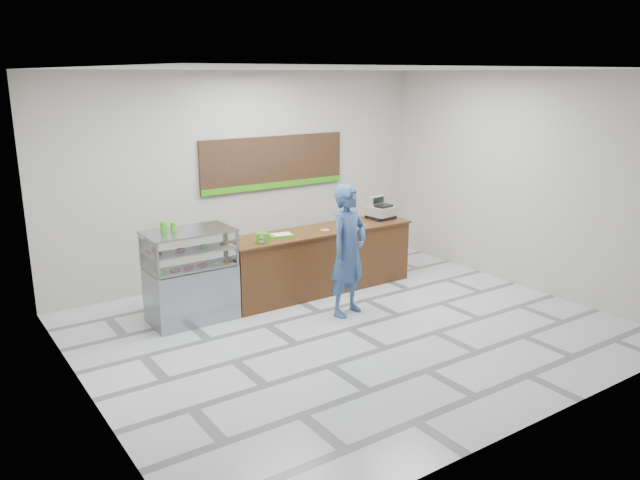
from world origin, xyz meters
TOP-DOWN VIEW (x-y plane):
  - floor at (0.00, 0.00)m, footprint 7.00×7.00m
  - back_wall at (0.00, 3.00)m, footprint 7.00×0.00m
  - ceiling at (0.00, 0.00)m, footprint 7.00×7.00m
  - sales_counter at (0.55, 1.55)m, footprint 3.26×0.76m
  - display_case at (-1.67, 1.55)m, footprint 1.22×0.72m
  - menu_board at (0.55, 2.96)m, footprint 2.80×0.06m
  - cash_register at (1.85, 1.61)m, footprint 0.45×0.47m
  - card_terminal at (1.31, 1.61)m, footprint 0.13×0.19m
  - serving_tray at (-0.16, 1.58)m, footprint 0.42×0.34m
  - napkin_box at (-0.95, 1.68)m, footprint 0.15×0.15m
  - straw_cup at (-0.91, 1.74)m, footprint 0.07×0.07m
  - promo_box at (-0.61, 1.35)m, footprint 0.20×0.17m
  - donut_decal at (0.61, 1.48)m, footprint 0.15×0.15m
  - green_cup_left at (-1.97, 1.67)m, footprint 0.09×0.09m
  - green_cup_right at (-1.84, 1.64)m, footprint 0.08×0.08m
  - customer at (0.33, 0.49)m, footprint 0.80×0.64m

SIDE VIEW (x-z plane):
  - floor at x=0.00m, z-range 0.00..0.00m
  - sales_counter at x=0.55m, z-range 0.00..1.03m
  - display_case at x=-1.67m, z-range 0.01..1.34m
  - customer at x=0.33m, z-range 0.00..1.93m
  - donut_decal at x=0.61m, z-range 1.03..1.03m
  - serving_tray at x=-0.16m, z-range 1.03..1.05m
  - card_terminal at x=1.31m, z-range 1.03..1.07m
  - straw_cup at x=-0.91m, z-range 1.03..1.14m
  - napkin_box at x=-0.95m, z-range 1.03..1.16m
  - promo_box at x=-0.61m, z-range 1.03..1.18m
  - cash_register at x=1.85m, z-range 0.98..1.36m
  - green_cup_right at x=-1.84m, z-range 1.33..1.45m
  - green_cup_left at x=-1.97m, z-range 1.33..1.47m
  - back_wall at x=0.00m, z-range -1.75..5.25m
  - menu_board at x=0.55m, z-range 1.48..2.38m
  - ceiling at x=0.00m, z-range 3.50..3.50m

